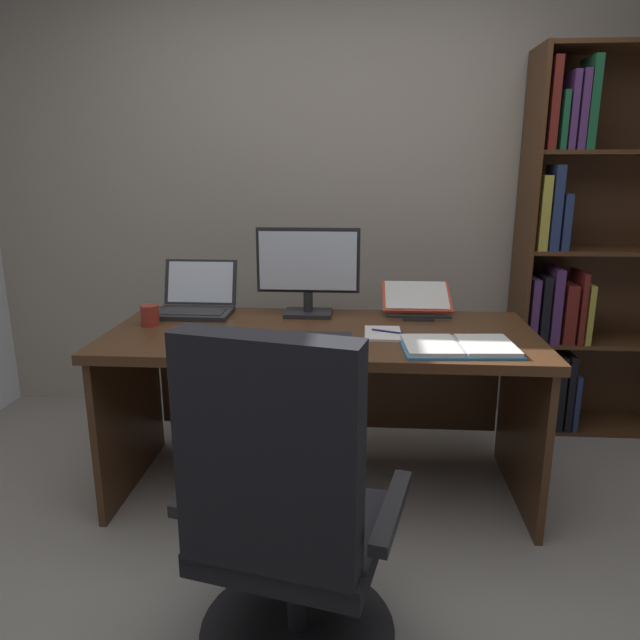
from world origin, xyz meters
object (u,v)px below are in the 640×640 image
desk (323,368)px  notepad (383,333)px  pen (388,331)px  reading_stand_with_book (417,299)px  bookshelf (589,261)px  monitor (308,272)px  computer_mouse (224,336)px  keyboard (298,339)px  coffee_mug (150,315)px  open_binder (459,346)px  laptop (196,302)px  office_chair (286,532)px

desk → notepad: (0.26, -0.12, 0.20)m
notepad → pen: 0.02m
desk → reading_stand_with_book: bearing=31.2°
desk → bookshelf: bookshelf is taller
bookshelf → pen: (-1.09, -0.82, -0.18)m
monitor → computer_mouse: monitor is taller
keyboard → pen: (0.36, 0.13, 0.00)m
computer_mouse → coffee_mug: coffee_mug is taller
monitor → keyboard: monitor is taller
computer_mouse → pen: computer_mouse is taller
desk → bookshelf: (1.37, 0.70, 0.39)m
monitor → open_binder: bearing=-37.9°
notepad → pen: size_ratio=1.50×
laptop → bookshelf: bearing=14.2°
monitor → notepad: monitor is taller
desk → pen: pen is taller
laptop → reading_stand_with_book: bearing=3.5°
open_binder → coffee_mug: 1.33m
monitor → notepad: size_ratio=2.27×
monitor → reading_stand_with_book: size_ratio=1.49×
office_chair → open_binder: (0.58, 0.76, 0.32)m
computer_mouse → pen: size_ratio=0.74×
desk → computer_mouse: computer_mouse is taller
bookshelf → monitor: bearing=-160.6°
bookshelf → laptop: 2.06m
computer_mouse → coffee_mug: size_ratio=1.15×
notepad → coffee_mug: 1.02m
office_chair → keyboard: office_chair is taller
reading_stand_with_book → coffee_mug: reading_stand_with_book is taller
desk → laptop: 0.70m
keyboard → computer_mouse: (-0.30, 0.00, 0.01)m
computer_mouse → notepad: bearing=11.4°
laptop → pen: bearing=-19.2°
reading_stand_with_book → open_binder: size_ratio=0.72×
coffee_mug → laptop: bearing=59.7°
desk → laptop: laptop is taller
keyboard → computer_mouse: 0.30m
reading_stand_with_book → open_binder: bearing=-78.5°
computer_mouse → open_binder: 0.92m
bookshelf → keyboard: bookshelf is taller
reading_stand_with_book → pen: size_ratio=2.29×
desk → office_chair: bearing=-91.8°
reading_stand_with_book → bookshelf: bearing=25.0°
bookshelf → reading_stand_with_book: bearing=-155.0°
desk → open_binder: size_ratio=4.04×
desk → coffee_mug: (-0.76, -0.04, 0.24)m
laptop → computer_mouse: bearing=-61.6°
office_chair → coffee_mug: size_ratio=11.57×
bookshelf → office_chair: size_ratio=1.91×
office_chair → computer_mouse: bearing=126.4°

